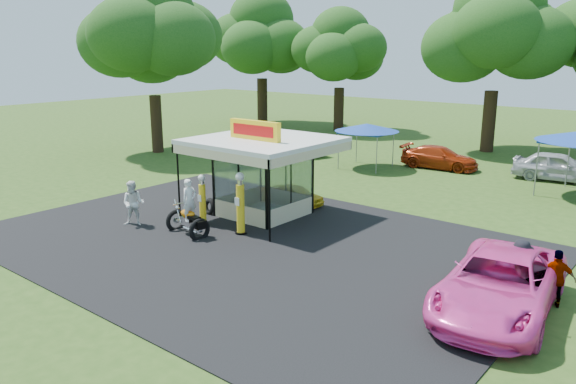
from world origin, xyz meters
name	(u,v)px	position (x,y,z in m)	size (l,w,h in m)	color
ground	(212,258)	(0.00, 0.00, 0.00)	(120.00, 120.00, 0.00)	#2B4A17
asphalt_apron	(251,242)	(0.00, 2.00, 0.02)	(20.00, 14.00, 0.04)	black
gas_station_kiosk	(263,175)	(-2.00, 4.99, 1.78)	(5.40, 5.40, 4.18)	white
gas_pump_left	(203,201)	(-2.99, 2.36, 1.02)	(0.40, 0.40, 2.13)	black
gas_pump_right	(240,205)	(-0.95, 2.47, 1.19)	(0.46, 0.46, 2.48)	black
motorcycle	(189,213)	(-2.43, 1.15, 0.91)	(2.03, 1.17, 2.34)	black
spare_tires	(209,206)	(-3.96, 3.62, 0.35)	(0.87, 0.58, 0.72)	black
a_frame_sign	(456,311)	(8.66, 0.37, 0.53)	(0.60, 0.56, 1.05)	#593819
kiosk_car	(295,195)	(-2.00, 7.20, 0.48)	(1.13, 2.82, 0.96)	yellow
pink_sedan	(500,284)	(9.15, 2.09, 0.83)	(2.76, 5.99, 1.66)	#FA44AF
spectator_west	(134,204)	(-5.12, 0.54, 0.94)	(0.91, 0.71, 1.88)	white
spectator_east_a	(520,269)	(9.29, 3.35, 0.89)	(1.15, 0.66, 1.78)	black
spectator_east_b	(557,279)	(10.26, 3.44, 0.84)	(0.98, 0.41, 1.68)	gray
bg_car_a	(301,144)	(-9.77, 17.60, 0.72)	(1.53, 4.39, 1.45)	silver
bg_car_b	(439,157)	(-0.30, 19.09, 0.67)	(1.87, 4.60, 1.34)	#A62C0C
bg_car_c	(558,167)	(6.14, 20.07, 0.79)	(1.87, 4.64, 1.58)	#B9B9BE
tent_west	(367,128)	(-3.86, 16.46, 2.44)	(3.85, 3.85, 2.69)	gray
oak_far_a	(262,42)	(-22.42, 27.90, 7.66)	(10.16, 10.16, 12.04)	black
oak_far_b	(340,54)	(-14.29, 28.90, 6.58)	(8.64, 8.64, 10.30)	black
oak_far_c	(496,40)	(-0.19, 26.70, 7.59)	(10.14, 10.14, 11.96)	black
oak_near	(152,45)	(-18.01, 11.88, 7.28)	(10.09, 10.09, 11.62)	black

